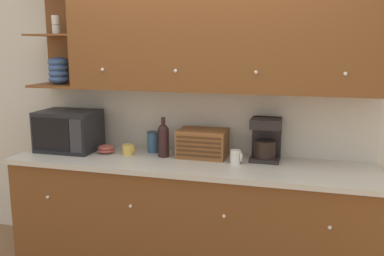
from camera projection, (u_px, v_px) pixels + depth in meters
name	position (u px, v px, depth m)	size (l,w,h in m)	color
ground_plane	(199.00, 250.00, 3.81)	(24.00, 24.00, 0.00)	#896647
wall_back	(200.00, 105.00, 3.59)	(5.21, 0.06, 2.60)	beige
counter_unit	(189.00, 216.00, 3.41)	(2.83, 0.69, 0.91)	brown
backsplash_panel	(199.00, 120.00, 3.58)	(2.81, 0.01, 0.53)	beige
upper_cabinets	(215.00, 32.00, 3.23)	(2.81, 0.39, 0.90)	brown
microwave	(69.00, 131.00, 3.62)	(0.49, 0.37, 0.34)	black
bowl_stack_on_counter	(106.00, 149.00, 3.55)	(0.15, 0.15, 0.07)	#9E473D
mug	(128.00, 150.00, 3.49)	(0.10, 0.09, 0.09)	gold
storage_canister	(153.00, 142.00, 3.57)	(0.11, 0.11, 0.17)	#33567A
wine_bottle	(163.00, 139.00, 3.42)	(0.09, 0.09, 0.32)	black
bread_box	(203.00, 143.00, 3.42)	(0.39, 0.27, 0.22)	brown
mug_blue_second	(236.00, 157.00, 3.23)	(0.09, 0.08, 0.11)	silver
coffee_maker	(266.00, 139.00, 3.31)	(0.23, 0.22, 0.33)	black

